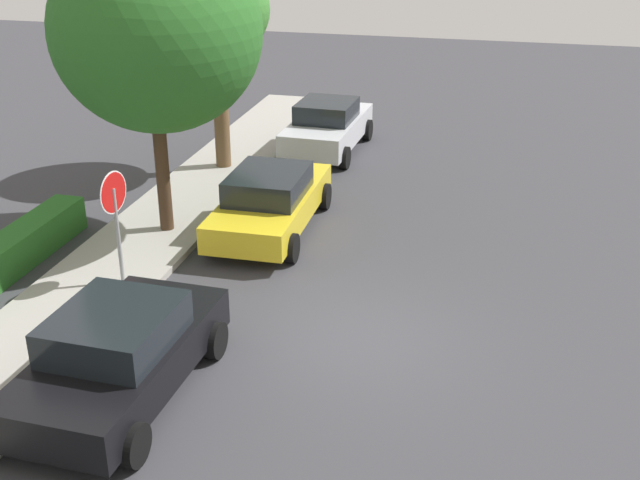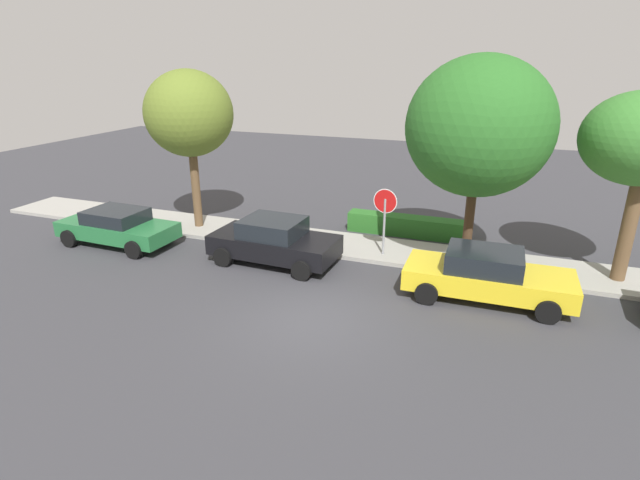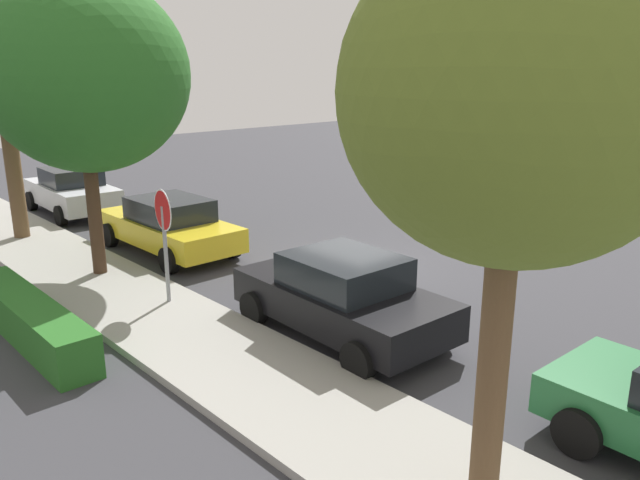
% 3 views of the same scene
% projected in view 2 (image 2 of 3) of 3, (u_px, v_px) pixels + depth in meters
% --- Properties ---
extents(ground_plane, '(60.00, 60.00, 0.00)m').
position_uv_depth(ground_plane, '(313.00, 319.00, 13.19)').
color(ground_plane, '#38383D').
extents(sidewalk_curb, '(32.00, 2.35, 0.14)m').
position_uv_depth(sidewalk_curb, '(367.00, 248.00, 17.84)').
color(sidewalk_curb, '#9E9B93').
rests_on(sidewalk_curb, ground_plane).
extents(stop_sign, '(0.82, 0.12, 2.44)m').
position_uv_depth(stop_sign, '(385.00, 211.00, 16.59)').
color(stop_sign, gray).
rests_on(stop_sign, ground_plane).
extents(parked_car_black, '(4.26, 2.25, 1.52)m').
position_uv_depth(parked_car_black, '(274.00, 241.00, 16.55)').
color(parked_car_black, black).
rests_on(parked_car_black, ground_plane).
extents(parked_car_yellow, '(4.61, 2.06, 1.46)m').
position_uv_depth(parked_car_yellow, '(487.00, 275.00, 14.04)').
color(parked_car_yellow, yellow).
rests_on(parked_car_yellow, ground_plane).
extents(parked_car_green, '(4.39, 2.10, 1.32)m').
position_uv_depth(parked_car_green, '(117.00, 226.00, 18.18)').
color(parked_car_green, '#236B38').
rests_on(parked_car_green, ground_plane).
extents(street_tree_near_corner, '(3.30, 3.30, 6.11)m').
position_uv_depth(street_tree_near_corner, '(189.00, 114.00, 18.64)').
color(street_tree_near_corner, brown).
rests_on(street_tree_near_corner, ground_plane).
extents(street_tree_far, '(4.37, 4.37, 6.64)m').
position_uv_depth(street_tree_far, '(479.00, 127.00, 14.81)').
color(street_tree_far, '#422D1E').
rests_on(street_tree_far, ground_plane).
extents(front_yard_hedge, '(4.62, 0.72, 0.75)m').
position_uv_depth(front_yard_hedge, '(407.00, 226.00, 19.21)').
color(front_yard_hedge, '#286623').
rests_on(front_yard_hedge, ground_plane).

